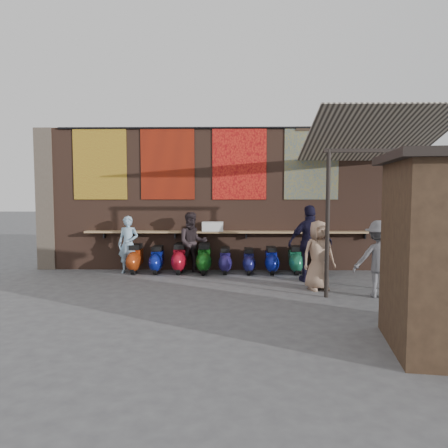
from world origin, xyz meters
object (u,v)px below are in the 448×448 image
(scooter_stool_5, at_px, (249,261))
(scooter_stool_8, at_px, (319,259))
(diner_right, at_px, (192,243))
(scooter_stool_4, at_px, (225,261))
(scooter_stool_0, at_px, (135,259))
(shelf_box, at_px, (213,227))
(scooter_stool_1, at_px, (157,260))
(shopper_tan, at_px, (318,255))
(scooter_stool_2, at_px, (180,259))
(diner_left, at_px, (128,245))
(scooter_stool_3, at_px, (204,259))
(scooter_stool_6, at_px, (271,261))
(scooter_stool_7, at_px, (295,260))
(shopper_grey, at_px, (379,259))
(shopper_navy, at_px, (310,243))

(scooter_stool_5, relative_size, scooter_stool_8, 0.84)
(diner_right, bearing_deg, scooter_stool_4, -15.08)
(scooter_stool_0, bearing_deg, shelf_box, 7.18)
(scooter_stool_0, xyz_separation_m, scooter_stool_4, (2.46, -0.04, -0.04))
(shelf_box, distance_m, scooter_stool_1, 1.78)
(scooter_stool_8, relative_size, shopper_tan, 0.53)
(scooter_stool_0, height_order, scooter_stool_2, scooter_stool_2)
(scooter_stool_4, bearing_deg, scooter_stool_2, 178.34)
(scooter_stool_0, distance_m, diner_left, 0.43)
(scooter_stool_5, distance_m, diner_left, 3.31)
(scooter_stool_3, relative_size, scooter_stool_6, 1.12)
(scooter_stool_5, distance_m, diner_right, 1.61)
(scooter_stool_1, bearing_deg, scooter_stool_8, 0.55)
(scooter_stool_4, relative_size, scooter_stool_5, 1.03)
(scooter_stool_7, bearing_deg, scooter_stool_3, -179.07)
(scooter_stool_4, relative_size, shopper_tan, 0.46)
(scooter_stool_0, xyz_separation_m, scooter_stool_3, (1.90, -0.07, 0.02))
(scooter_stool_2, relative_size, scooter_stool_4, 1.14)
(scooter_stool_6, height_order, diner_right, diner_right)
(scooter_stool_5, relative_size, shopper_tan, 0.45)
(diner_left, relative_size, shopper_tan, 0.99)
(scooter_stool_4, relative_size, diner_right, 0.44)
(scooter_stool_1, relative_size, scooter_stool_2, 0.92)
(scooter_stool_1, xyz_separation_m, scooter_stool_4, (1.86, -0.01, -0.02))
(diner_left, height_order, shopper_tan, shopper_tan)
(scooter_stool_1, relative_size, scooter_stool_6, 1.01)
(scooter_stool_4, bearing_deg, scooter_stool_3, -177.25)
(scooter_stool_0, height_order, scooter_stool_1, scooter_stool_0)
(scooter_stool_2, xyz_separation_m, diner_left, (-1.40, -0.03, 0.38))
(diner_left, bearing_deg, scooter_stool_1, 8.12)
(shelf_box, distance_m, scooter_stool_2, 1.27)
(scooter_stool_7, distance_m, shopper_tan, 1.96)
(scooter_stool_4, xyz_separation_m, scooter_stool_6, (1.25, -0.03, 0.01))
(shopper_grey, bearing_deg, shopper_tan, -24.84)
(shelf_box, xyz_separation_m, scooter_stool_2, (-0.89, -0.27, -0.86))
(scooter_stool_2, bearing_deg, scooter_stool_3, -5.35)
(scooter_stool_6, bearing_deg, scooter_stool_2, 178.49)
(shopper_grey, xyz_separation_m, shopper_tan, (-1.14, 0.66, -0.02))
(shelf_box, height_order, scooter_stool_3, shelf_box)
(scooter_stool_1, distance_m, scooter_stool_6, 3.11)
(shopper_navy, xyz_separation_m, shopper_grey, (1.17, -1.56, -0.13))
(scooter_stool_1, distance_m, diner_left, 0.88)
(scooter_stool_6, relative_size, diner_right, 0.46)
(scooter_stool_8, relative_size, diner_left, 0.54)
(shelf_box, height_order, scooter_stool_5, shelf_box)
(shelf_box, height_order, shopper_navy, shopper_navy)
(scooter_stool_1, distance_m, scooter_stool_5, 2.50)
(scooter_stool_1, height_order, scooter_stool_6, scooter_stool_1)
(scooter_stool_8, bearing_deg, scooter_stool_6, -176.23)
(scooter_stool_1, xyz_separation_m, scooter_stool_2, (0.62, 0.02, 0.03))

